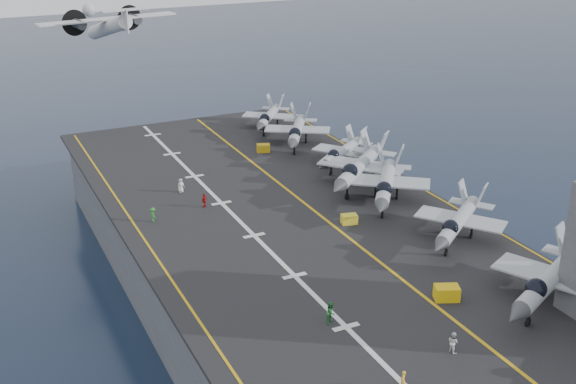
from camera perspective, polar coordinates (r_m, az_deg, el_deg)
name	(u,v)px	position (r m, az deg, el deg)	size (l,w,h in m)	color
ground	(303,306)	(85.59, 1.17, -9.01)	(500.00, 500.00, 0.00)	#142135
hull	(303,268)	(83.12, 1.20, -6.06)	(36.00, 90.00, 10.00)	#56595E
flight_deck	(303,227)	(80.79, 1.23, -2.80)	(38.00, 92.00, 0.40)	black
foul_line	(327,221)	(81.98, 3.10, -2.28)	(0.35, 90.00, 0.02)	gold
landing_centerline	(254,236)	(78.42, -2.70, -3.45)	(0.50, 90.00, 0.02)	silver
deck_edge_port	(155,256)	(75.32, -10.45, -4.96)	(0.25, 90.00, 0.02)	gold
deck_edge_stbd	(439,198)	(89.90, 11.82, -0.47)	(0.25, 90.00, 0.02)	gold
fighter_jet_1	(550,278)	(68.44, 20.01, -6.38)	(18.70, 16.24, 5.45)	gray
fighter_jet_3	(459,220)	(78.30, 13.33, -2.15)	(16.94, 15.93, 4.90)	#919BA2
fighter_jet_4	(386,182)	(86.40, 7.75, 0.79)	(17.73, 18.75, 5.43)	#9AA0A8
fighter_jet_5	(360,165)	(91.09, 5.67, 2.11)	(19.50, 18.90, 5.67)	gray
fighter_jet_6	(342,151)	(97.91, 4.32, 3.23)	(15.49, 14.60, 4.48)	gray
fighter_jet_7	(297,129)	(106.28, 0.72, 4.97)	(15.76, 17.30, 5.00)	gray
fighter_jet_8	(269,116)	(114.24, -1.52, 6.05)	(14.60, 15.41, 4.46)	gray
tow_cart_a	(447,293)	(67.73, 12.43, -7.79)	(2.60, 2.19, 1.33)	yellow
tow_cart_b	(349,219)	(81.32, 4.85, -2.15)	(1.98, 1.53, 1.06)	yellow
tow_cart_c	(263,148)	(104.22, -1.96, 3.49)	(2.19, 1.80, 1.13)	#C09611
crew_1	(403,380)	(55.86, 9.07, -14.48)	(1.11, 1.14, 1.59)	yellow
crew_2	(331,312)	(62.77, 3.44, -9.46)	(1.46, 1.40, 2.03)	#2B8138
crew_3	(153,215)	(82.84, -10.62, -1.76)	(0.81, 1.09, 1.66)	#299129
crew_4	(204,200)	(85.78, -6.63, -0.66)	(1.22, 1.14, 1.69)	#B20D0D
crew_5	(181,185)	(90.51, -8.46, 0.52)	(1.16, 0.88, 1.77)	white
crew_7	(453,342)	(60.51, 12.92, -11.48)	(0.88, 1.19, 1.84)	white
transport_plane	(109,27)	(124.15, -13.97, 12.51)	(25.49, 19.41, 5.49)	white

